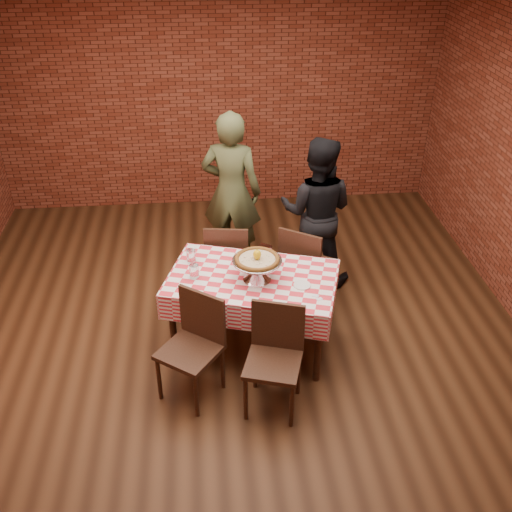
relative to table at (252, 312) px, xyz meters
name	(u,v)px	position (x,y,z in m)	size (l,w,h in m)	color
ground	(236,343)	(-0.15, 0.03, -0.38)	(6.00, 6.00, 0.00)	black
back_wall	(218,95)	(-0.15, 3.03, 1.08)	(5.50, 5.50, 0.00)	maroon
table	(252,312)	(0.00, 0.00, 0.00)	(1.43, 0.86, 0.75)	#392315
tablecloth	(252,288)	(0.00, 0.00, 0.26)	(1.47, 0.90, 0.25)	red
pizza_stand	(257,270)	(0.04, -0.04, 0.48)	(0.44, 0.44, 0.19)	silver
pizza	(257,260)	(0.04, -0.04, 0.58)	(0.38, 0.38, 0.03)	beige
lemon	(257,255)	(0.04, -0.04, 0.63)	(0.07, 0.07, 0.09)	yellow
water_glass_left	(194,272)	(-0.50, 0.03, 0.45)	(0.08, 0.08, 0.13)	white
water_glass_right	(191,256)	(-0.53, 0.29, 0.45)	(0.08, 0.08, 0.13)	white
side_plate	(302,285)	(0.41, -0.17, 0.39)	(0.15, 0.15, 0.01)	white
sweetener_packet_a	(319,299)	(0.52, -0.38, 0.39)	(0.05, 0.04, 0.01)	white
sweetener_packet_b	(316,296)	(0.50, -0.33, 0.39)	(0.05, 0.04, 0.01)	white
condiment_caddy	(265,253)	(0.13, 0.25, 0.46)	(0.11, 0.09, 0.15)	silver
chair_near_left	(190,351)	(-0.56, -0.58, 0.08)	(0.44, 0.44, 0.92)	#392315
chair_near_right	(273,364)	(0.09, -0.79, 0.08)	(0.43, 0.43, 0.91)	#392315
chair_far_left	(228,259)	(-0.17, 0.80, 0.08)	(0.42, 0.42, 0.90)	#392315
chair_far_right	(307,264)	(0.60, 0.61, 0.08)	(0.44, 0.44, 0.92)	#392315
diner_olive	(231,191)	(-0.09, 1.46, 0.51)	(0.64, 0.42, 1.76)	#464E2C
diner_black	(317,212)	(0.76, 1.07, 0.43)	(0.78, 0.61, 1.60)	black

